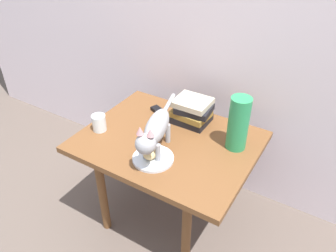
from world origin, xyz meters
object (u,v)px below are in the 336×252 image
at_px(green_vase, 238,124).
at_px(cat, 155,130).
at_px(side_table, 168,150).
at_px(plate, 153,158).
at_px(candle_jar, 99,124).
at_px(book_stack, 192,111).
at_px(bread_roll, 151,153).
at_px(tv_remote, 161,113).

bearing_deg(green_vase, cat, -140.49).
height_order(side_table, plate, plate).
relative_size(plate, green_vase, 0.71).
relative_size(cat, green_vase, 1.76).
relative_size(cat, candle_jar, 5.49).
xyz_separation_m(book_stack, green_vase, (0.28, -0.08, 0.07)).
bearing_deg(green_vase, bread_roll, -134.83).
xyz_separation_m(plate, candle_jar, (-0.36, 0.06, 0.03)).
bearing_deg(cat, book_stack, 86.72).
height_order(book_stack, candle_jar, book_stack).
relative_size(plate, candle_jar, 2.21).
height_order(bread_roll, candle_jar, candle_jar).
distance_m(plate, book_stack, 0.37).
distance_m(side_table, cat, 0.24).
relative_size(cat, tv_remote, 3.11).
relative_size(candle_jar, tv_remote, 0.57).
relative_size(plate, tv_remote, 1.25).
xyz_separation_m(plate, cat, (-0.01, 0.04, 0.13)).
xyz_separation_m(book_stack, candle_jar, (-0.37, -0.31, -0.03)).
relative_size(book_stack, green_vase, 0.78).
relative_size(bread_roll, candle_jar, 0.94).
bearing_deg(candle_jar, plate, -8.70).
xyz_separation_m(cat, book_stack, (0.02, 0.32, -0.07)).
bearing_deg(tv_remote, bread_roll, -42.86).
height_order(plate, green_vase, green_vase).
distance_m(side_table, candle_jar, 0.37).
distance_m(side_table, plate, 0.18).
bearing_deg(side_table, tv_remote, 130.44).
distance_m(cat, candle_jar, 0.36).
distance_m(book_stack, tv_remote, 0.19).
bearing_deg(book_stack, candle_jar, -139.99).
distance_m(side_table, bread_roll, 0.20).
bearing_deg(tv_remote, cat, -40.32).
bearing_deg(plate, cat, 108.66).
distance_m(plate, green_vase, 0.42).
height_order(plate, cat, cat).
xyz_separation_m(cat, tv_remote, (-0.16, 0.30, -0.12)).
bearing_deg(book_stack, cat, -93.28).
relative_size(bread_roll, green_vase, 0.30).
bearing_deg(cat, side_table, 93.80).
bearing_deg(green_vase, side_table, -158.70).
distance_m(plate, bread_roll, 0.03).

